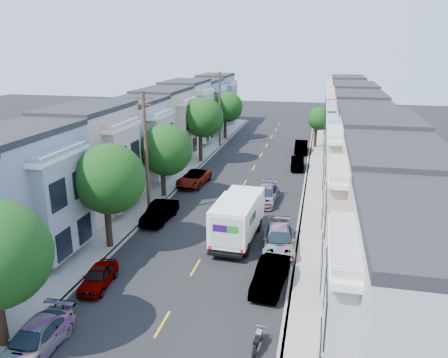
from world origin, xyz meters
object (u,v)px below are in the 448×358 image
object	(u,v)px
tree_e	(227,107)
parked_right_a	(270,276)
parked_left_d	(194,178)
tree_b	(109,179)
parked_right_d	(301,147)
tree_d	(203,118)
fedex_truck	(238,217)
parked_left_c	(160,212)
parked_left_a	(35,340)
motorcycle	(258,340)
tree_c	(165,150)
parked_right_b	(279,240)
lead_sedan	(265,195)
tree_far_r	(319,119)
parked_left_b	(98,277)
utility_pole_near	(146,154)
utility_pole_far	(220,109)
parked_right_c	(297,163)

from	to	relation	value
tree_e	parked_right_a	world-z (taller)	tree_e
tree_e	parked_left_d	size ratio (longest dim) A/B	1.37
tree_b	parked_right_d	bearing A→B (deg)	70.23
tree_b	tree_d	size ratio (longest dim) A/B	0.95
fedex_truck	parked_left_c	distance (m)	7.16
tree_e	parked_left_a	size ratio (longest dim) A/B	1.55
parked_left_c	parked_right_a	bearing A→B (deg)	-35.92
parked_right_d	motorcycle	world-z (taller)	parked_right_d
tree_c	motorcycle	world-z (taller)	tree_c
tree_e	parked_right_b	xyz separation A→B (m)	(11.20, -35.19, -4.02)
lead_sedan	parked_left_a	bearing A→B (deg)	-106.31
tree_e	fedex_truck	bearing A→B (deg)	-76.62
tree_far_r	parked_right_d	xyz separation A→B (m)	(-1.99, -3.34, -3.18)
lead_sedan	parked_left_b	xyz separation A→B (m)	(-7.69, -16.19, -0.12)
utility_pole_near	motorcycle	bearing A→B (deg)	-52.52
parked_left_c	utility_pole_near	bearing A→B (deg)	141.84
parked_left_b	parked_left_d	bearing A→B (deg)	84.31
tree_d	utility_pole_far	size ratio (longest dim) A/B	0.78
tree_c	parked_right_d	xyz separation A→B (m)	(11.20, 20.33, -3.72)
parked_left_c	parked_right_c	xyz separation A→B (m)	(9.80, 17.81, -0.07)
tree_b	parked_left_c	size ratio (longest dim) A/B	1.65
parked_right_b	parked_left_d	bearing A→B (deg)	121.75
utility_pole_far	lead_sedan	world-z (taller)	utility_pole_far
fedex_truck	parked_left_a	world-z (taller)	fedex_truck
tree_c	lead_sedan	bearing A→B (deg)	3.31
parked_left_b	parked_right_c	world-z (taller)	parked_right_c
tree_d	tree_far_r	xyz separation A→B (m)	(13.20, 10.86, -1.46)
tree_c	parked_left_d	size ratio (longest dim) A/B	1.34
utility_pole_far	motorcycle	size ratio (longest dim) A/B	5.39
tree_far_r	parked_right_c	bearing A→B (deg)	-99.90
tree_b	parked_left_d	bearing A→B (deg)	84.63
tree_b	motorcycle	size ratio (longest dim) A/B	3.98
utility_pole_far	parked_right_b	world-z (taller)	utility_pole_far
parked_left_b	motorcycle	world-z (taller)	parked_left_b
utility_pole_far	parked_right_d	world-z (taller)	utility_pole_far
tree_d	tree_e	bearing A→B (deg)	90.00
tree_far_r	motorcycle	distance (m)	42.89
tree_e	parked_left_b	world-z (taller)	tree_e
lead_sedan	parked_left_d	world-z (taller)	lead_sedan
parked_left_b	parked_right_c	xyz separation A→B (m)	(9.80, 27.91, 0.07)
parked_left_d	parked_right_b	distance (m)	16.10
utility_pole_far	parked_left_a	distance (m)	43.52
parked_left_b	parked_right_b	distance (m)	12.02
parked_right_c	motorcycle	distance (m)	31.26
parked_right_b	tree_far_r	bearing A→B (deg)	80.74
parked_right_c	parked_right_d	distance (m)	8.09
parked_left_b	parked_left_d	distance (m)	19.73
tree_c	parked_right_d	size ratio (longest dim) A/B	1.49
tree_e	parked_left_a	world-z (taller)	tree_e
tree_far_r	utility_pole_near	bearing A→B (deg)	-115.23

